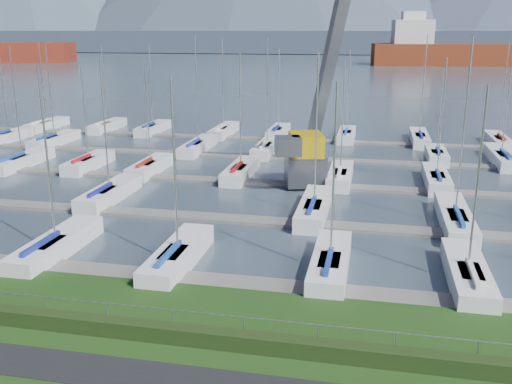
# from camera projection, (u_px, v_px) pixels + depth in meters

# --- Properties ---
(path) EXTENTS (160.00, 2.00, 0.04)m
(path) POSITION_uv_depth(u_px,v_px,m) (173.00, 380.00, 20.88)
(path) COLOR black
(path) RESTS_ON grass
(water) EXTENTS (800.00, 540.00, 0.20)m
(water) POSITION_uv_depth(u_px,v_px,m) (363.00, 58.00, 268.62)
(water) COLOR #3A4856
(hedge) EXTENTS (80.00, 0.70, 0.70)m
(hedge) POSITION_uv_depth(u_px,v_px,m) (194.00, 336.00, 23.23)
(hedge) COLOR #1F3112
(hedge) RESTS_ON grass
(fence) EXTENTS (80.00, 0.04, 0.04)m
(fence) POSITION_uv_depth(u_px,v_px,m) (196.00, 312.00, 23.38)
(fence) COLOR gray
(fence) RESTS_ON grass
(foothill) EXTENTS (900.00, 80.00, 12.00)m
(foothill) POSITION_uv_depth(u_px,v_px,m) (367.00, 41.00, 332.78)
(foothill) COLOR #3F4A5C
(foothill) RESTS_ON water
(docks) EXTENTS (90.00, 41.60, 0.25)m
(docks) POSITION_uv_depth(u_px,v_px,m) (290.00, 184.00, 48.24)
(docks) COLOR slate
(docks) RESTS_ON water
(crane) EXTENTS (7.05, 13.12, 22.35)m
(crane) POSITION_uv_depth(u_px,v_px,m) (314.00, 118.00, 47.46)
(crane) COLOR #53555A
(crane) RESTS_ON water
(cargo_ship_mid) EXTENTS (94.92, 25.96, 21.50)m
(cargo_ship_mid) POSITION_uv_depth(u_px,v_px,m) (489.00, 55.00, 210.86)
(cargo_ship_mid) COLOR maroon
(cargo_ship_mid) RESTS_ON water
(sailboat_fleet) EXTENTS (74.83, 49.21, 13.21)m
(sailboat_fleet) POSITION_uv_depth(u_px,v_px,m) (269.00, 113.00, 49.68)
(sailboat_fleet) COLOR maroon
(sailboat_fleet) RESTS_ON water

